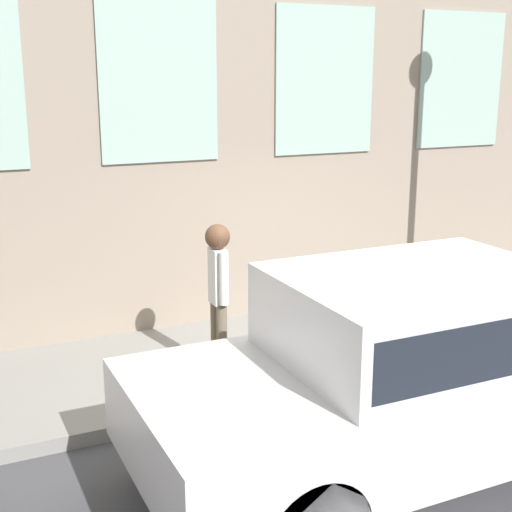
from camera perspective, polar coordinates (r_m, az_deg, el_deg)
name	(u,v)px	position (r m, az deg, el deg)	size (l,w,h in m)	color
ground_plane	(339,393)	(7.77, 6.64, -10.82)	(80.00, 80.00, 0.00)	#47474C
sidewalk	(287,349)	(8.69, 2.52, -7.43)	(2.37, 60.00, 0.14)	gray
fire_hydrant	(293,334)	(7.72, 2.99, -6.24)	(0.30, 0.42, 0.85)	red
person	(218,285)	(7.53, -3.05, -2.34)	(0.40, 0.26, 1.65)	#726651
parked_car_silver_near	(418,362)	(6.12, 12.80, -8.31)	(1.98, 4.78, 1.75)	black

